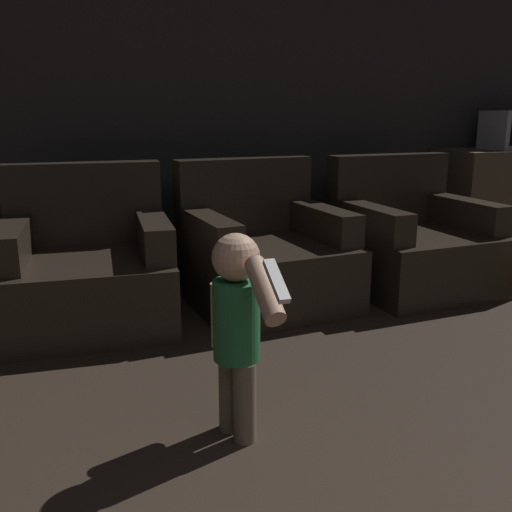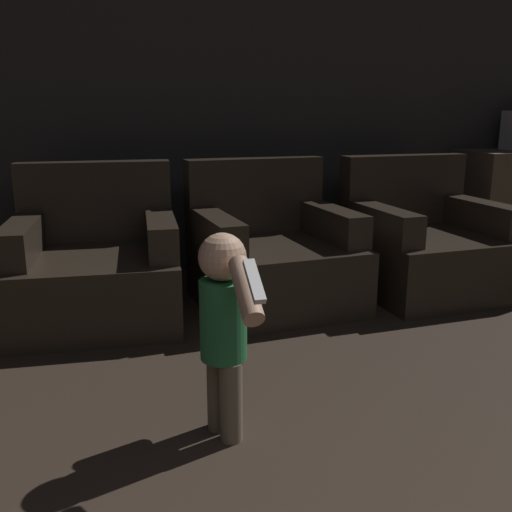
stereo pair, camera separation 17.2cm
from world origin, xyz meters
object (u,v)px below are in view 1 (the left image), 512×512
(armchair_left, at_px, (88,270))
(person_toddler, at_px, (237,321))
(armchair_middle, at_px, (263,256))
(armchair_right, at_px, (411,244))

(armchair_left, bearing_deg, person_toddler, -69.10)
(armchair_middle, xyz_separation_m, person_toddler, (-0.59, -1.45, 0.16))
(armchair_middle, bearing_deg, person_toddler, -117.92)
(armchair_right, xyz_separation_m, person_toddler, (-1.67, -1.45, 0.16))
(armchair_middle, xyz_separation_m, armchair_right, (1.08, 0.00, 0.00))
(armchair_left, distance_m, armchair_middle, 1.07)
(armchair_right, bearing_deg, person_toddler, -143.11)
(person_toddler, bearing_deg, armchair_left, -0.78)
(armchair_left, height_order, armchair_middle, same)
(armchair_right, bearing_deg, armchair_left, 176.01)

